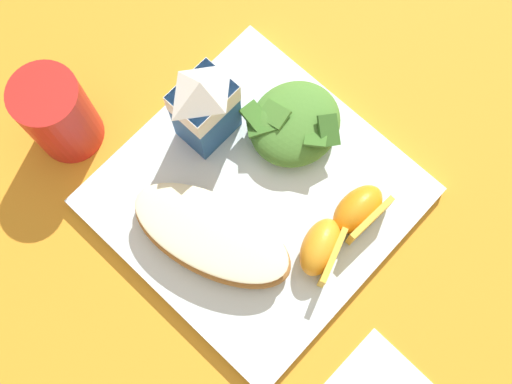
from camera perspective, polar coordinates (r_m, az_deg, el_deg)
name	(u,v)px	position (r m, az deg, el deg)	size (l,w,h in m)	color
ground	(256,199)	(0.65, 0.00, -0.63)	(3.00, 3.00, 0.00)	orange
white_plate	(256,197)	(0.64, 0.00, -0.44)	(0.28, 0.28, 0.02)	silver
cheesy_pizza_bread	(214,237)	(0.60, -3.96, -4.18)	(0.12, 0.19, 0.04)	#A87038
green_salad_pile	(295,124)	(0.64, 3.60, 6.37)	(0.10, 0.10, 0.05)	#4C8433
milk_carton	(204,106)	(0.60, -4.82, 8.00)	(0.06, 0.04, 0.11)	#23569E
orange_wedge_front	(321,250)	(0.60, 6.03, -5.35)	(0.07, 0.05, 0.04)	orange
orange_wedge_middle	(359,211)	(0.62, 9.57, -1.71)	(0.06, 0.04, 0.04)	orange
drinking_red_cup	(58,115)	(0.66, -17.91, 6.84)	(0.07, 0.07, 0.10)	red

